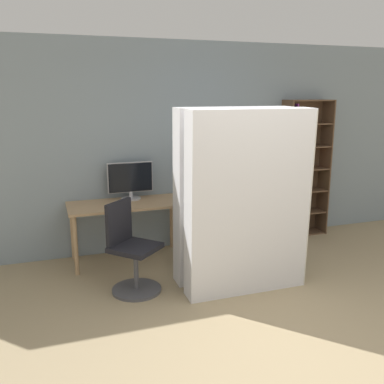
{
  "coord_description": "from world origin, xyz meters",
  "views": [
    {
      "loc": [
        -1.91,
        -2.49,
        2.06
      ],
      "look_at": [
        -0.51,
        1.58,
        1.05
      ],
      "focal_mm": 40.0,
      "sensor_mm": 36.0,
      "label": 1
    }
  ],
  "objects_px": {
    "monitor": "(130,180)",
    "office_chair": "(131,255)",
    "bookshelf": "(299,172)",
    "mattress_near": "(249,203)",
    "mattress_far": "(233,195)"
  },
  "relations": [
    {
      "from": "monitor",
      "to": "bookshelf",
      "type": "distance_m",
      "value": 2.45
    },
    {
      "from": "bookshelf",
      "to": "office_chair",
      "type": "bearing_deg",
      "value": -158.47
    },
    {
      "from": "mattress_far",
      "to": "office_chair",
      "type": "bearing_deg",
      "value": 179.14
    },
    {
      "from": "office_chair",
      "to": "mattress_near",
      "type": "bearing_deg",
      "value": -19.27
    },
    {
      "from": "bookshelf",
      "to": "mattress_near",
      "type": "distance_m",
      "value": 2.1
    },
    {
      "from": "bookshelf",
      "to": "mattress_far",
      "type": "distance_m",
      "value": 1.85
    },
    {
      "from": "bookshelf",
      "to": "mattress_near",
      "type": "xyz_separation_m",
      "value": [
        -1.52,
        -1.45,
        0.03
      ]
    },
    {
      "from": "monitor",
      "to": "bookshelf",
      "type": "relative_size",
      "value": 0.29
    },
    {
      "from": "monitor",
      "to": "office_chair",
      "type": "distance_m",
      "value": 1.21
    },
    {
      "from": "bookshelf",
      "to": "mattress_near",
      "type": "height_order",
      "value": "bookshelf"
    },
    {
      "from": "office_chair",
      "to": "mattress_near",
      "type": "height_order",
      "value": "mattress_near"
    },
    {
      "from": "monitor",
      "to": "office_chair",
      "type": "relative_size",
      "value": 0.59
    },
    {
      "from": "office_chair",
      "to": "mattress_far",
      "type": "height_order",
      "value": "mattress_far"
    },
    {
      "from": "office_chair",
      "to": "mattress_far",
      "type": "xyz_separation_m",
      "value": [
        1.15,
        -0.02,
        0.56
      ]
    },
    {
      "from": "mattress_near",
      "to": "monitor",
      "type": "bearing_deg",
      "value": 123.1
    }
  ]
}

